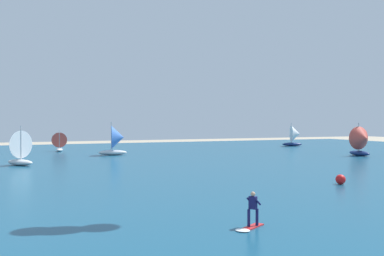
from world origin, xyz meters
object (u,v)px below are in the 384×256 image
object	(u,v)px
sailboat_outermost	(17,147)
sailboat_far_left	(362,141)
kitesurfer	(251,215)
marker_buoy	(341,179)
sailboat_mid_right	(117,140)
sailboat_heeled_over	(60,142)
sailboat_center_horizon	(295,136)

from	to	relation	value
sailboat_outermost	sailboat_far_left	world-z (taller)	sailboat_far_left
kitesurfer	marker_buoy	size ratio (longest dim) A/B	2.53
kitesurfer	sailboat_mid_right	world-z (taller)	sailboat_mid_right
sailboat_heeled_over	sailboat_far_left	xyz separation A→B (m)	(39.31, -28.26, 0.57)
sailboat_outermost	sailboat_mid_right	bearing A→B (deg)	35.68
sailboat_mid_right	sailboat_center_horizon	world-z (taller)	sailboat_mid_right
sailboat_center_horizon	sailboat_outermost	bearing A→B (deg)	-160.54
kitesurfer	sailboat_mid_right	xyz separation A→B (m)	(4.37, 45.23, 1.67)
marker_buoy	sailboat_far_left	bearing A→B (deg)	41.45
kitesurfer	sailboat_heeled_over	bearing A→B (deg)	92.54
sailboat_mid_right	sailboat_far_left	xyz separation A→B (m)	(32.39, -15.97, -0.05)
sailboat_outermost	sailboat_mid_right	xyz separation A→B (m)	(13.97, 10.03, 0.22)
sailboat_heeled_over	marker_buoy	size ratio (longest dim) A/B	4.57
kitesurfer	sailboat_center_horizon	distance (m)	69.47
marker_buoy	sailboat_center_horizon	bearing A→B (deg)	56.46
sailboat_center_horizon	marker_buoy	bearing A→B (deg)	-123.54
sailboat_heeled_over	sailboat_mid_right	xyz separation A→B (m)	(6.93, -12.29, 0.63)
sailboat_outermost	sailboat_heeled_over	world-z (taller)	sailboat_outermost
sailboat_heeled_over	sailboat_mid_right	distance (m)	14.12
kitesurfer	sailboat_center_horizon	size ratio (longest dim) A/B	0.42
sailboat_outermost	sailboat_far_left	xyz separation A→B (m)	(46.36, -5.94, 0.16)
kitesurfer	sailboat_heeled_over	size ratio (longest dim) A/B	0.55
sailboat_heeled_over	sailboat_far_left	world-z (taller)	sailboat_far_left
sailboat_mid_right	sailboat_far_left	bearing A→B (deg)	-26.25
kitesurfer	sailboat_heeled_over	xyz separation A→B (m)	(-2.56, 57.52, 1.04)
sailboat_far_left	sailboat_center_horizon	size ratio (longest dim) A/B	1.02
sailboat_heeled_over	marker_buoy	world-z (taller)	sailboat_heeled_over
kitesurfer	sailboat_outermost	bearing A→B (deg)	105.26
kitesurfer	sailboat_heeled_over	world-z (taller)	sailboat_heeled_over
kitesurfer	sailboat_far_left	bearing A→B (deg)	38.52
sailboat_outermost	sailboat_mid_right	world-z (taller)	sailboat_mid_right
sailboat_heeled_over	sailboat_far_left	distance (m)	48.42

